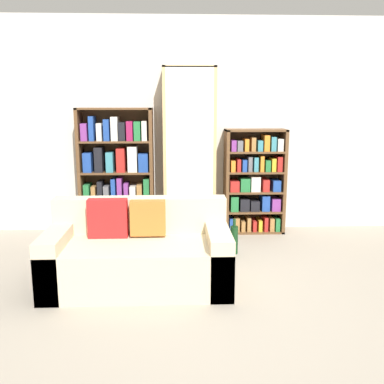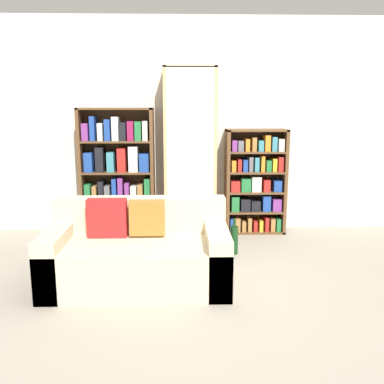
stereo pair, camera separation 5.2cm
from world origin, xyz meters
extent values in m
plane|color=gray|center=(0.00, 0.00, 0.00)|extent=(16.00, 16.00, 0.00)
cube|color=beige|center=(0.00, 2.36, 1.35)|extent=(6.26, 0.06, 2.70)
cube|color=beige|center=(-0.56, 0.50, 0.21)|extent=(1.64, 0.84, 0.41)
cube|color=beige|center=(-0.56, 0.82, 0.58)|extent=(1.64, 0.20, 0.34)
cube|color=beige|center=(-1.28, 0.50, 0.27)|extent=(0.20, 0.84, 0.53)
cube|color=beige|center=(0.16, 0.50, 0.27)|extent=(0.20, 0.84, 0.53)
cube|color=red|center=(-0.85, 0.66, 0.59)|extent=(0.36, 0.12, 0.36)
cube|color=#B76628|center=(-0.48, 0.66, 0.59)|extent=(0.32, 0.12, 0.32)
cube|color=brown|center=(-1.39, 2.15, 0.79)|extent=(0.04, 0.32, 1.58)
cube|color=brown|center=(-0.51, 2.15, 0.79)|extent=(0.04, 0.32, 1.58)
cube|color=brown|center=(-0.95, 2.15, 1.57)|extent=(0.92, 0.32, 0.02)
cube|color=brown|center=(-0.95, 2.15, 0.01)|extent=(0.92, 0.32, 0.02)
cube|color=brown|center=(-0.95, 2.31, 0.79)|extent=(0.92, 0.01, 1.58)
cube|color=brown|center=(-0.95, 2.15, 0.41)|extent=(0.84, 0.32, 0.02)
cube|color=brown|center=(-0.95, 2.15, 0.79)|extent=(0.84, 0.32, 0.02)
cube|color=brown|center=(-0.95, 2.15, 1.18)|extent=(0.84, 0.32, 0.02)
cube|color=gold|center=(-1.31, 2.14, 0.15)|extent=(0.07, 0.24, 0.26)
cube|color=#1E4293|center=(-1.21, 2.14, 0.17)|extent=(0.08, 0.24, 0.30)
cube|color=beige|center=(-1.11, 2.14, 0.17)|extent=(0.08, 0.24, 0.30)
cube|color=beige|center=(-1.00, 2.14, 0.13)|extent=(0.08, 0.24, 0.22)
cube|color=orange|center=(-0.90, 2.14, 0.18)|extent=(0.08, 0.24, 0.31)
cube|color=#8E1947|center=(-0.80, 2.14, 0.14)|extent=(0.07, 0.24, 0.23)
cube|color=orange|center=(-0.70, 2.14, 0.15)|extent=(0.09, 0.24, 0.26)
cube|color=#5B5B60|center=(-0.60, 2.14, 0.18)|extent=(0.08, 0.24, 0.31)
cube|color=#237038|center=(-1.32, 2.14, 0.53)|extent=(0.07, 0.24, 0.23)
cube|color=olive|center=(-1.24, 2.14, 0.52)|extent=(0.05, 0.24, 0.21)
cube|color=black|center=(-1.16, 2.14, 0.55)|extent=(0.06, 0.24, 0.26)
cube|color=#5B5B60|center=(-1.08, 2.14, 0.52)|extent=(0.07, 0.24, 0.21)
cube|color=#1E4293|center=(-0.99, 2.14, 0.57)|extent=(0.05, 0.24, 0.30)
cube|color=#7A3384|center=(-0.91, 2.14, 0.57)|extent=(0.06, 0.24, 0.31)
cube|color=#7A3384|center=(-0.83, 2.14, 0.54)|extent=(0.05, 0.24, 0.24)
cube|color=beige|center=(-0.75, 2.14, 0.52)|extent=(0.07, 0.24, 0.20)
cube|color=olive|center=(-0.67, 2.14, 0.53)|extent=(0.06, 0.24, 0.22)
cube|color=#237038|center=(-0.58, 2.14, 0.57)|extent=(0.07, 0.24, 0.30)
cube|color=#1E4293|center=(-1.29, 2.14, 0.92)|extent=(0.10, 0.24, 0.24)
cube|color=black|center=(-1.16, 2.14, 0.96)|extent=(0.10, 0.24, 0.31)
cube|color=teal|center=(-1.02, 2.14, 0.93)|extent=(0.09, 0.24, 0.24)
cube|color=#AD231E|center=(-0.89, 2.14, 0.95)|extent=(0.10, 0.24, 0.29)
cube|color=beige|center=(-0.74, 2.14, 0.96)|extent=(0.11, 0.24, 0.31)
cube|color=#1E4293|center=(-0.61, 2.14, 0.92)|extent=(0.12, 0.24, 0.22)
cube|color=#7A3384|center=(-1.32, 2.14, 1.29)|extent=(0.08, 0.24, 0.21)
cube|color=#1E4293|center=(-1.23, 2.14, 1.34)|extent=(0.06, 0.24, 0.30)
cube|color=beige|center=(-1.13, 2.14, 1.29)|extent=(0.06, 0.24, 0.21)
cube|color=#1E4293|center=(-1.05, 2.14, 1.32)|extent=(0.07, 0.24, 0.26)
cube|color=beige|center=(-0.95, 2.14, 1.33)|extent=(0.08, 0.24, 0.29)
cube|color=black|center=(-0.86, 2.14, 1.30)|extent=(0.08, 0.24, 0.22)
cube|color=#8E1947|center=(-0.77, 2.14, 1.31)|extent=(0.08, 0.24, 0.24)
cube|color=#237038|center=(-0.68, 2.14, 1.30)|extent=(0.08, 0.24, 0.23)
cube|color=beige|center=(-0.59, 2.14, 1.31)|extent=(0.06, 0.24, 0.24)
cube|color=tan|center=(-0.34, 2.13, 1.04)|extent=(0.04, 0.36, 2.07)
cube|color=tan|center=(0.26, 2.13, 1.04)|extent=(0.04, 0.36, 2.07)
cube|color=tan|center=(-0.04, 2.13, 2.06)|extent=(0.65, 0.36, 0.02)
cube|color=tan|center=(-0.04, 2.13, 0.01)|extent=(0.65, 0.36, 0.02)
cube|color=tan|center=(-0.04, 2.31, 1.04)|extent=(0.65, 0.01, 2.07)
cube|color=silver|center=(-0.04, 1.96, 1.04)|extent=(0.57, 0.01, 2.05)
cube|color=tan|center=(-0.04, 2.13, 0.43)|extent=(0.57, 0.32, 0.02)
cube|color=tan|center=(-0.04, 2.13, 0.83)|extent=(0.57, 0.32, 0.02)
cube|color=tan|center=(-0.04, 2.13, 1.24)|extent=(0.57, 0.32, 0.02)
cube|color=tan|center=(-0.04, 2.13, 1.64)|extent=(0.57, 0.32, 0.02)
cylinder|color=silver|center=(-0.22, 2.13, 0.06)|extent=(0.01, 0.01, 0.08)
cone|color=silver|center=(-0.22, 2.13, 0.15)|extent=(0.09, 0.09, 0.10)
cylinder|color=silver|center=(-0.04, 2.14, 0.06)|extent=(0.01, 0.01, 0.08)
cone|color=silver|center=(-0.04, 2.14, 0.15)|extent=(0.09, 0.09, 0.10)
cylinder|color=silver|center=(0.13, 2.15, 0.06)|extent=(0.01, 0.01, 0.08)
cone|color=silver|center=(0.13, 2.15, 0.15)|extent=(0.09, 0.09, 0.10)
cylinder|color=silver|center=(-0.24, 2.15, 0.48)|extent=(0.01, 0.01, 0.08)
cone|color=silver|center=(-0.24, 2.15, 0.56)|extent=(0.09, 0.09, 0.09)
cylinder|color=silver|center=(-0.11, 2.15, 0.48)|extent=(0.01, 0.01, 0.08)
cone|color=silver|center=(-0.11, 2.15, 0.56)|extent=(0.09, 0.09, 0.09)
cylinder|color=silver|center=(0.02, 2.12, 0.48)|extent=(0.01, 0.01, 0.08)
cone|color=silver|center=(0.02, 2.12, 0.56)|extent=(0.09, 0.09, 0.09)
cylinder|color=silver|center=(0.16, 2.14, 0.48)|extent=(0.01, 0.01, 0.08)
cone|color=silver|center=(0.16, 2.14, 0.56)|extent=(0.09, 0.09, 0.09)
cylinder|color=silver|center=(-0.22, 2.14, 0.89)|extent=(0.01, 0.01, 0.08)
cone|color=silver|center=(-0.22, 2.14, 0.98)|extent=(0.09, 0.09, 0.10)
cylinder|color=silver|center=(-0.04, 2.14, 0.89)|extent=(0.01, 0.01, 0.08)
cone|color=silver|center=(-0.04, 2.14, 0.98)|extent=(0.09, 0.09, 0.10)
cylinder|color=silver|center=(0.13, 2.15, 0.89)|extent=(0.01, 0.01, 0.08)
cone|color=silver|center=(0.13, 2.15, 0.98)|extent=(0.09, 0.09, 0.10)
cylinder|color=silver|center=(-0.25, 2.14, 1.29)|extent=(0.01, 0.01, 0.07)
cone|color=silver|center=(-0.25, 2.14, 1.37)|extent=(0.07, 0.07, 0.09)
cylinder|color=silver|center=(-0.15, 2.14, 1.29)|extent=(0.01, 0.01, 0.07)
cone|color=silver|center=(-0.15, 2.14, 1.37)|extent=(0.07, 0.07, 0.09)
cylinder|color=silver|center=(-0.04, 2.13, 1.29)|extent=(0.01, 0.01, 0.07)
cone|color=silver|center=(-0.04, 2.13, 1.37)|extent=(0.07, 0.07, 0.09)
cylinder|color=silver|center=(0.06, 2.13, 1.29)|extent=(0.01, 0.01, 0.07)
cone|color=silver|center=(0.06, 2.13, 1.37)|extent=(0.07, 0.07, 0.09)
cylinder|color=silver|center=(0.17, 2.14, 1.29)|extent=(0.01, 0.01, 0.07)
cone|color=silver|center=(0.17, 2.14, 1.37)|extent=(0.07, 0.07, 0.09)
cylinder|color=silver|center=(-0.24, 2.12, 1.70)|extent=(0.01, 0.01, 0.08)
cone|color=silver|center=(-0.24, 2.12, 1.79)|extent=(0.09, 0.09, 0.10)
cylinder|color=silver|center=(-0.11, 2.14, 1.70)|extent=(0.01, 0.01, 0.08)
cone|color=silver|center=(-0.11, 2.14, 1.79)|extent=(0.09, 0.09, 0.10)
cylinder|color=silver|center=(0.02, 2.15, 1.70)|extent=(0.01, 0.01, 0.08)
cone|color=silver|center=(0.02, 2.15, 1.79)|extent=(0.09, 0.09, 0.10)
cylinder|color=silver|center=(0.16, 2.14, 1.70)|extent=(0.01, 0.01, 0.08)
cone|color=silver|center=(0.16, 2.14, 1.79)|extent=(0.09, 0.09, 0.10)
cube|color=brown|center=(0.43, 2.15, 0.66)|extent=(0.04, 0.32, 1.32)
cube|color=brown|center=(1.15, 2.15, 0.66)|extent=(0.04, 0.32, 1.32)
cube|color=brown|center=(0.79, 2.15, 1.31)|extent=(0.76, 0.32, 0.02)
cube|color=brown|center=(0.79, 2.15, 0.01)|extent=(0.76, 0.32, 0.02)
cube|color=brown|center=(0.79, 2.31, 0.66)|extent=(0.76, 0.01, 1.32)
cube|color=brown|center=(0.79, 2.15, 0.28)|extent=(0.68, 0.32, 0.02)
cube|color=brown|center=(0.79, 2.15, 0.53)|extent=(0.68, 0.32, 0.02)
cube|color=brown|center=(0.79, 2.15, 0.79)|extent=(0.68, 0.32, 0.02)
cube|color=brown|center=(0.79, 2.15, 1.04)|extent=(0.68, 0.32, 0.02)
cube|color=#1E4293|center=(0.49, 2.14, 0.11)|extent=(0.05, 0.24, 0.17)
cube|color=olive|center=(0.57, 2.14, 0.11)|extent=(0.06, 0.24, 0.18)
cube|color=olive|center=(0.65, 2.14, 0.09)|extent=(0.05, 0.24, 0.13)
cube|color=olive|center=(0.72, 2.14, 0.11)|extent=(0.05, 0.24, 0.18)
cube|color=#AD231E|center=(0.79, 2.14, 0.09)|extent=(0.05, 0.24, 0.14)
cube|color=gold|center=(0.87, 2.14, 0.09)|extent=(0.05, 0.24, 0.14)
cube|color=#AD231E|center=(0.94, 2.14, 0.11)|extent=(0.05, 0.24, 0.18)
cube|color=olive|center=(1.02, 2.14, 0.11)|extent=(0.06, 0.24, 0.17)
cube|color=#237038|center=(1.09, 2.14, 0.11)|extent=(0.05, 0.24, 0.17)
cube|color=#237038|center=(0.53, 2.14, 0.39)|extent=(0.10, 0.24, 0.19)
cube|color=black|center=(0.66, 2.14, 0.37)|extent=(0.12, 0.24, 0.16)
cube|color=black|center=(0.79, 2.14, 0.36)|extent=(0.11, 0.24, 0.13)
cube|color=#1E4293|center=(0.93, 2.14, 0.39)|extent=(0.10, 0.24, 0.20)
cube|color=#7A3384|center=(1.06, 2.14, 0.37)|extent=(0.11, 0.24, 0.16)
cube|color=#AD231E|center=(0.53, 2.14, 0.61)|extent=(0.11, 0.24, 0.14)
cube|color=#237038|center=(0.66, 2.14, 0.63)|extent=(0.12, 0.24, 0.17)
cube|color=beige|center=(0.79, 2.14, 0.64)|extent=(0.12, 0.24, 0.19)
cube|color=#AD231E|center=(0.92, 2.14, 0.62)|extent=(0.08, 0.24, 0.15)
cube|color=#1E4293|center=(1.06, 2.14, 0.61)|extent=(0.10, 0.24, 0.14)
cube|color=orange|center=(0.50, 2.14, 0.87)|extent=(0.05, 0.24, 0.14)
cube|color=#AD231E|center=(0.57, 2.14, 0.88)|extent=(0.05, 0.24, 0.16)
cube|color=#1E4293|center=(0.64, 2.14, 0.87)|extent=(0.06, 0.24, 0.15)
cube|color=#5B5B60|center=(0.71, 2.14, 0.89)|extent=(0.05, 0.24, 0.19)
cube|color=teal|center=(0.79, 2.14, 0.89)|extent=(0.05, 0.24, 0.18)
cube|color=orange|center=(0.86, 2.14, 0.90)|extent=(0.05, 0.24, 0.19)
cube|color=#237038|center=(0.94, 2.14, 0.87)|extent=(0.06, 0.24, 0.14)
cube|color=gold|center=(1.01, 2.14, 0.88)|extent=(0.05, 0.24, 0.16)
cube|color=#AD231E|center=(1.09, 2.14, 0.89)|extent=(0.06, 0.24, 0.18)
cube|color=#7A3384|center=(0.50, 2.14, 1.12)|extent=(0.06, 0.24, 0.14)
cube|color=#5B5B60|center=(0.58, 2.14, 1.12)|extent=(0.07, 0.24, 0.13)
cube|color=orange|center=(0.67, 2.14, 1.13)|extent=(0.05, 0.24, 0.15)
cube|color=olive|center=(0.75, 2.14, 1.14)|extent=(0.05, 0.24, 0.17)
cube|color=teal|center=(0.83, 2.14, 1.12)|extent=(0.06, 0.24, 0.13)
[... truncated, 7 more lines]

